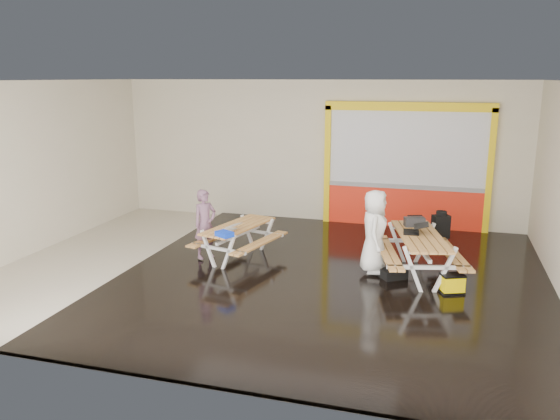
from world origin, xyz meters
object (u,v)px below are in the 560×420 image
(laptop_right, at_px, (415,230))
(dark_case, at_px, (393,274))
(laptop_left, at_px, (230,228))
(toolbox, at_px, (414,222))
(fluke_bag, at_px, (452,284))
(person_right, at_px, (374,231))
(person_left, at_px, (205,224))
(picnic_table_right, at_px, (420,245))
(backpack, at_px, (441,225))
(blue_pouch, at_px, (224,234))
(picnic_table_left, at_px, (239,233))

(laptop_right, height_order, dark_case, laptop_right)
(laptop_left, xyz_separation_m, toolbox, (3.35, 0.95, 0.13))
(laptop_right, distance_m, fluke_bag, 1.25)
(person_right, bearing_deg, person_left, 85.67)
(laptop_right, bearing_deg, toolbox, 94.17)
(picnic_table_right, distance_m, person_right, 0.84)
(backpack, bearing_deg, blue_pouch, -153.22)
(laptop_right, height_order, toolbox, toolbox)
(person_left, xyz_separation_m, person_right, (3.29, 0.06, 0.10))
(fluke_bag, bearing_deg, blue_pouch, -178.90)
(picnic_table_right, relative_size, laptop_left, 5.98)
(person_right, height_order, blue_pouch, person_right)
(blue_pouch, height_order, fluke_bag, blue_pouch)
(person_right, bearing_deg, toolbox, -48.51)
(dark_case, bearing_deg, picnic_table_left, 174.65)
(picnic_table_right, height_order, laptop_right, laptop_right)
(person_left, xyz_separation_m, dark_case, (3.67, -0.07, -0.63))
(laptop_right, height_order, backpack, backpack)
(picnic_table_left, distance_m, laptop_right, 3.39)
(picnic_table_right, xyz_separation_m, backpack, (0.34, 1.13, 0.11))
(backpack, relative_size, fluke_bag, 1.21)
(picnic_table_left, bearing_deg, blue_pouch, -87.62)
(laptop_left, bearing_deg, blue_pouch, -83.91)
(picnic_table_left, xyz_separation_m, fluke_bag, (4.06, -0.74, -0.35))
(person_right, xyz_separation_m, blue_pouch, (-2.64, -0.66, -0.08))
(laptop_right, relative_size, dark_case, 1.07)
(toolbox, bearing_deg, fluke_bag, -60.57)
(picnic_table_left, height_order, blue_pouch, blue_pouch)
(laptop_right, relative_size, fluke_bag, 1.04)
(picnic_table_left, relative_size, picnic_table_right, 0.88)
(person_right, height_order, backpack, person_right)
(person_right, bearing_deg, laptop_right, -77.45)
(laptop_left, height_order, backpack, backpack)
(laptop_right, xyz_separation_m, backpack, (0.45, 1.03, -0.14))
(blue_pouch, distance_m, dark_case, 3.13)
(blue_pouch, relative_size, backpack, 0.57)
(picnic_table_right, height_order, person_left, person_left)
(person_right, height_order, dark_case, person_right)
(person_right, bearing_deg, dark_case, -114.06)
(person_right, xyz_separation_m, dark_case, (0.38, -0.13, -0.72))
(dark_case, bearing_deg, person_right, 161.25)
(laptop_right, height_order, fluke_bag, laptop_right)
(blue_pouch, bearing_deg, laptop_left, 96.09)
(toolbox, bearing_deg, picnic_table_left, -170.68)
(laptop_right, bearing_deg, dark_case, -132.06)
(picnic_table_left, xyz_separation_m, blue_pouch, (0.03, -0.81, 0.21))
(blue_pouch, xyz_separation_m, backpack, (3.78, 1.91, -0.03))
(person_left, relative_size, laptop_right, 2.97)
(laptop_left, xyz_separation_m, fluke_bag, (4.07, -0.33, -0.57))
(toolbox, relative_size, backpack, 0.77)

